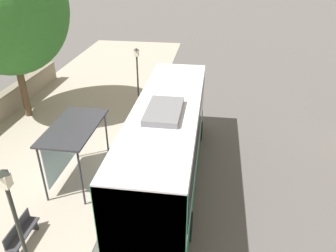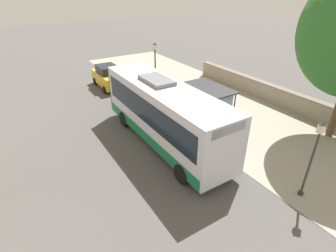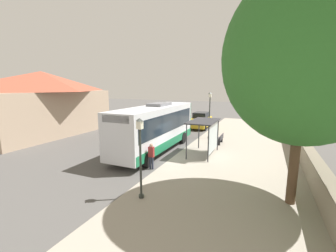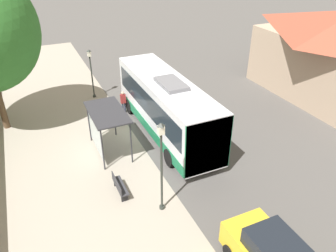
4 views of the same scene
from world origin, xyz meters
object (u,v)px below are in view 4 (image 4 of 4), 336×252
(bus, at_px, (166,106))
(pedestrian, at_px, (123,101))
(street_lamp_near, at_px, (91,70))
(street_lamp_far, at_px, (161,161))
(bus_shelter, at_px, (104,119))
(bench, at_px, (119,186))

(bus, xyz_separation_m, pedestrian, (-1.58, 3.71, -0.98))
(street_lamp_near, bearing_deg, street_lamp_far, -90.07)
(street_lamp_near, bearing_deg, bus_shelter, -97.73)
(bus_shelter, height_order, street_lamp_far, street_lamp_far)
(pedestrian, bearing_deg, bus_shelter, -118.98)
(bus_shelter, relative_size, pedestrian, 2.09)
(pedestrian, height_order, street_lamp_far, street_lamp_far)
(street_lamp_near, bearing_deg, pedestrian, -69.56)
(bench, xyz_separation_m, street_lamp_far, (1.45, -1.77, 2.21))
(bus, bearing_deg, bus_shelter, -172.83)
(bus_shelter, height_order, bench, bus_shelter)
(bus, height_order, street_lamp_far, street_lamp_far)
(bench, bearing_deg, street_lamp_near, 82.63)
(bus, bearing_deg, street_lamp_far, -115.75)
(pedestrian, distance_m, street_lamp_far, 9.92)
(bus, height_order, bench, bus)
(street_lamp_near, xyz_separation_m, street_lamp_far, (-0.02, -13.13, 0.44))
(bus_shelter, height_order, pedestrian, bus_shelter)
(bus, bearing_deg, street_lamp_near, 111.79)
(bus_shelter, xyz_separation_m, street_lamp_far, (1.02, -5.48, 0.50))
(pedestrian, distance_m, bench, 8.39)
(street_lamp_far, bearing_deg, pedestrian, 82.33)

